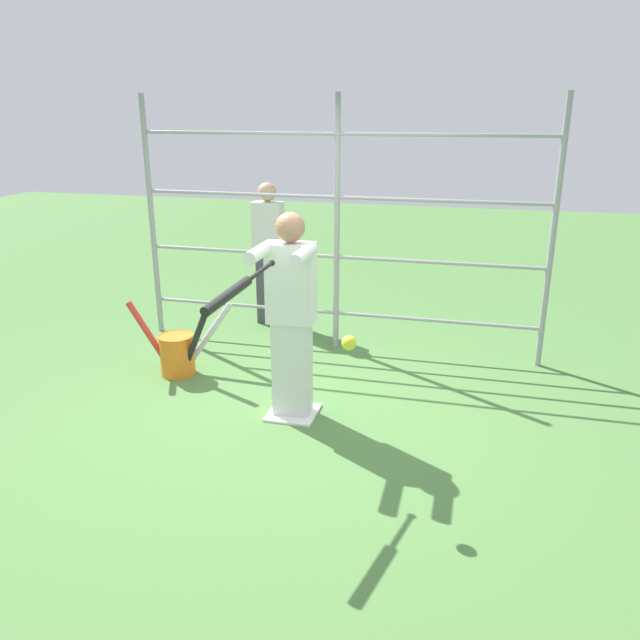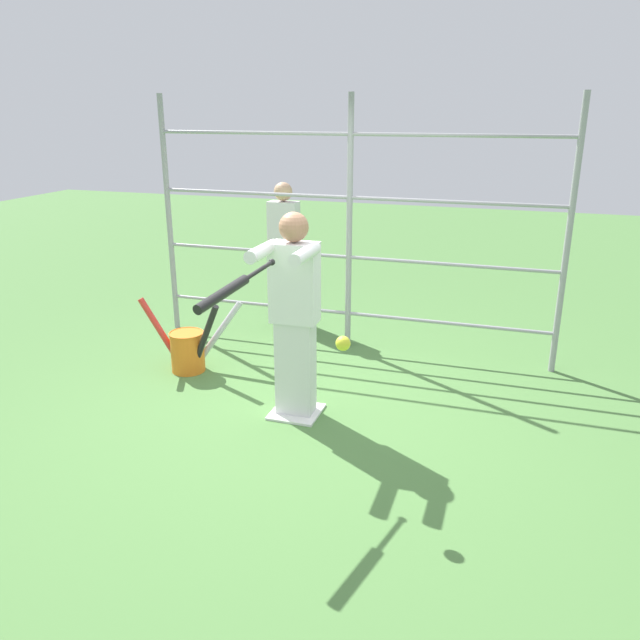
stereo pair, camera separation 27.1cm
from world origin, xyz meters
The scene contains 8 objects.
ground_plane centered at (0.00, 0.00, 0.00)m, with size 24.00×24.00×0.00m, color #4C7A3D.
home_plate centered at (0.00, 0.00, 0.01)m, with size 0.40×0.40×0.02m.
fence_backstop centered at (0.00, -1.60, 1.29)m, with size 4.18×0.06×2.57m.
batter centered at (0.00, 0.02, 0.91)m, with size 0.43×0.57×1.69m.
baseball_bat_swinging centered at (0.07, 0.98, 1.34)m, with size 0.18×0.90×0.16m.
softball_in_flight centered at (-0.65, 0.88, 1.02)m, with size 0.10×0.10×0.10m.
bat_bucket centered at (1.29, -0.52, 0.23)m, with size 0.93×0.49×0.74m.
bystander_behind_fence centered at (0.94, -2.20, 0.86)m, with size 0.34×0.21×1.64m.
Camera 2 is at (-1.64, 4.41, 2.43)m, focal length 35.00 mm.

